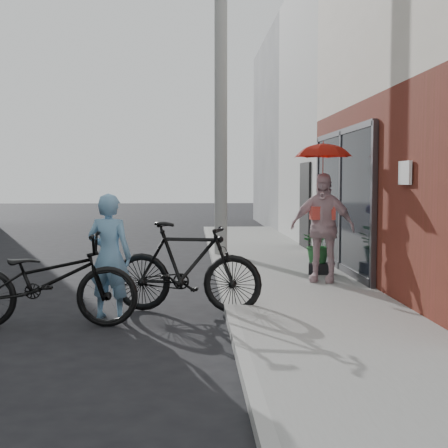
{
  "coord_description": "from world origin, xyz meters",
  "views": [
    {
      "loc": [
        0.47,
        -7.56,
        1.72
      ],
      "look_at": [
        0.93,
        1.33,
        1.1
      ],
      "focal_mm": 50.0,
      "sensor_mm": 36.0,
      "label": 1
    }
  ],
  "objects": [
    {
      "name": "plaster_building",
      "position": [
        7.2,
        9.0,
        3.5
      ],
      "size": [
        8.0,
        6.0,
        7.0
      ],
      "primitive_type": "cube",
      "color": "silver",
      "rests_on": "ground"
    },
    {
      "name": "kimono_woman",
      "position": [
        2.53,
        2.18,
        0.98
      ],
      "size": [
        1.09,
        0.77,
        1.72
      ],
      "primitive_type": "imported",
      "rotation": [
        0.0,
        0.0,
        -0.39
      ],
      "color": "beige",
      "rests_on": "sidewalk"
    },
    {
      "name": "bike_left",
      "position": [
        -1.23,
        -0.25,
        0.56
      ],
      "size": [
        2.14,
        0.79,
        1.11
      ],
      "primitive_type": "imported",
      "rotation": [
        0.0,
        0.0,
        1.6
      ],
      "color": "black",
      "rests_on": "ground"
    },
    {
      "name": "sidewalk",
      "position": [
        2.1,
        2.0,
        0.06
      ],
      "size": [
        2.2,
        24.0,
        0.12
      ],
      "primitive_type": "cube",
      "color": "gray",
      "rests_on": "ground"
    },
    {
      "name": "curb",
      "position": [
        0.94,
        2.0,
        0.06
      ],
      "size": [
        0.12,
        24.0,
        0.12
      ],
      "primitive_type": "cube",
      "color": "#9E9E99",
      "rests_on": "ground"
    },
    {
      "name": "utility_pole",
      "position": [
        1.1,
        6.0,
        3.5
      ],
      "size": [
        0.28,
        0.28,
        7.0
      ],
      "primitive_type": "cylinder",
      "color": "#9E9E99",
      "rests_on": "ground"
    },
    {
      "name": "potted_plant",
      "position": [
        2.66,
        3.0,
        0.64
      ],
      "size": [
        0.6,
        0.52,
        0.66
      ],
      "primitive_type": "imported",
      "color": "#2E7338",
      "rests_on": "planter"
    },
    {
      "name": "east_building_far",
      "position": [
        7.2,
        16.0,
        3.5
      ],
      "size": [
        8.0,
        8.0,
        7.0
      ],
      "primitive_type": "cube",
      "color": "gray",
      "rests_on": "ground"
    },
    {
      "name": "bike_right",
      "position": [
        0.4,
        0.53,
        0.59
      ],
      "size": [
        2.04,
        0.94,
        1.19
      ],
      "primitive_type": "imported",
      "rotation": [
        0.0,
        0.0,
        1.37
      ],
      "color": "black",
      "rests_on": "ground"
    },
    {
      "name": "planter",
      "position": [
        2.66,
        3.0,
        0.21
      ],
      "size": [
        0.42,
        0.42,
        0.18
      ],
      "primitive_type": "cube",
      "rotation": [
        0.0,
        0.0,
        -0.21
      ],
      "color": "black",
      "rests_on": "sidewalk"
    },
    {
      "name": "ground",
      "position": [
        0.0,
        0.0,
        0.0
      ],
      "size": [
        80.0,
        80.0,
        0.0
      ],
      "primitive_type": "plane",
      "color": "black",
      "rests_on": "ground"
    },
    {
      "name": "officer",
      "position": [
        -0.56,
        0.21,
        0.78
      ],
      "size": [
        0.65,
        0.52,
        1.56
      ],
      "primitive_type": "imported",
      "rotation": [
        0.0,
        0.0,
        2.87
      ],
      "color": "#72A5CB",
      "rests_on": "ground"
    },
    {
      "name": "parasol",
      "position": [
        2.53,
        2.18,
        2.22
      ],
      "size": [
        0.85,
        0.85,
        0.75
      ],
      "primitive_type": "imported",
      "color": "red",
      "rests_on": "kimono_woman"
    }
  ]
}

